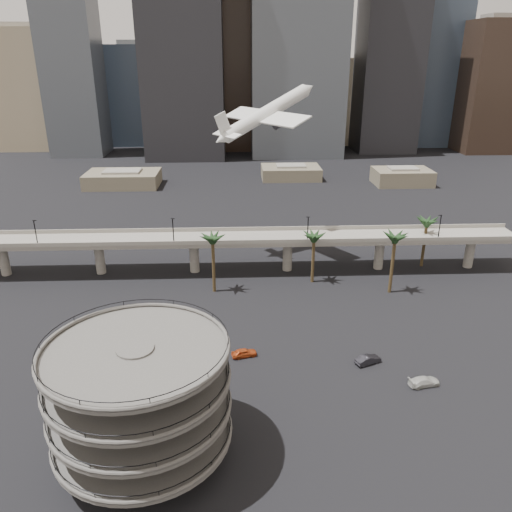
{
  "coord_description": "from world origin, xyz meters",
  "views": [
    {
      "loc": [
        -1.04,
        -54.14,
        47.78
      ],
      "look_at": [
        2.41,
        28.0,
        14.59
      ],
      "focal_mm": 35.0,
      "sensor_mm": 36.0,
      "label": 1
    }
  ],
  "objects_px": {
    "overpass": "(241,242)",
    "parking_ramp": "(140,393)",
    "car_b": "(368,360)",
    "car_c": "(424,381)",
    "airborne_jet": "(266,114)",
    "car_a": "(244,353)"
  },
  "relations": [
    {
      "from": "car_a",
      "to": "overpass",
      "type": "bearing_deg",
      "value": -14.0
    },
    {
      "from": "airborne_jet",
      "to": "overpass",
      "type": "bearing_deg",
      "value": -148.44
    },
    {
      "from": "parking_ramp",
      "to": "car_b",
      "type": "distance_m",
      "value": 39.85
    },
    {
      "from": "car_b",
      "to": "car_c",
      "type": "xyz_separation_m",
      "value": [
        7.22,
        -6.27,
        -0.02
      ]
    },
    {
      "from": "airborne_jet",
      "to": "car_b",
      "type": "bearing_deg",
      "value": -109.98
    },
    {
      "from": "airborne_jet",
      "to": "parking_ramp",
      "type": "bearing_deg",
      "value": -139.2
    },
    {
      "from": "parking_ramp",
      "to": "car_a",
      "type": "bearing_deg",
      "value": 59.87
    },
    {
      "from": "parking_ramp",
      "to": "car_b",
      "type": "xyz_separation_m",
      "value": [
        33.57,
        19.45,
        -9.09
      ]
    },
    {
      "from": "parking_ramp",
      "to": "car_c",
      "type": "distance_m",
      "value": 43.82
    },
    {
      "from": "airborne_jet",
      "to": "car_b",
      "type": "xyz_separation_m",
      "value": [
        13.88,
        -54.46,
        -33.94
      ]
    },
    {
      "from": "airborne_jet",
      "to": "car_c",
      "type": "bearing_deg",
      "value": -105.12
    },
    {
      "from": "overpass",
      "to": "airborne_jet",
      "type": "xyz_separation_m",
      "value": [
        6.69,
        14.91,
        27.34
      ]
    },
    {
      "from": "airborne_jet",
      "to": "car_c",
      "type": "height_order",
      "value": "airborne_jet"
    },
    {
      "from": "car_a",
      "to": "car_c",
      "type": "bearing_deg",
      "value": -122.31
    },
    {
      "from": "overpass",
      "to": "car_c",
      "type": "relative_size",
      "value": 26.11
    },
    {
      "from": "overpass",
      "to": "car_b",
      "type": "relative_size",
      "value": 28.91
    },
    {
      "from": "car_c",
      "to": "overpass",
      "type": "bearing_deg",
      "value": 19.58
    },
    {
      "from": "overpass",
      "to": "parking_ramp",
      "type": "bearing_deg",
      "value": -102.43
    },
    {
      "from": "overpass",
      "to": "car_a",
      "type": "xyz_separation_m",
      "value": [
        -0.01,
        -36.61,
        -6.61
      ]
    },
    {
      "from": "parking_ramp",
      "to": "car_c",
      "type": "bearing_deg",
      "value": 17.9
    },
    {
      "from": "airborne_jet",
      "to": "car_b",
      "type": "distance_m",
      "value": 65.65
    },
    {
      "from": "overpass",
      "to": "car_b",
      "type": "bearing_deg",
      "value": -62.52
    }
  ]
}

